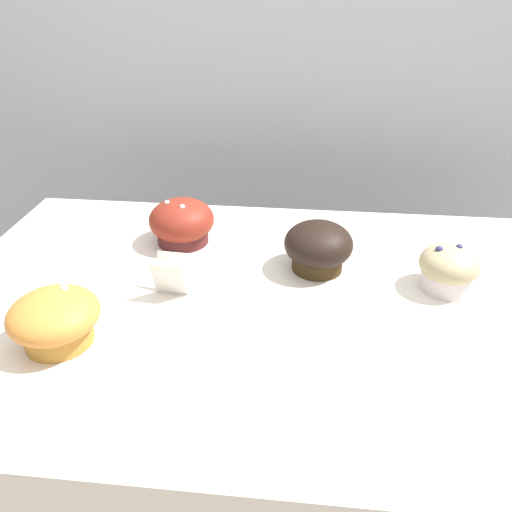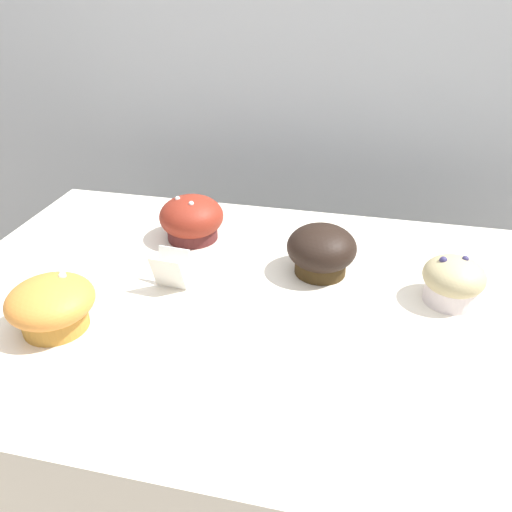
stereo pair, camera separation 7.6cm
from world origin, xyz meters
name	(u,v)px [view 2 (the right image)]	position (x,y,z in m)	size (l,w,h in m)	color
wall_back	(312,175)	(0.00, 0.60, 0.90)	(3.20, 0.10, 1.80)	#B2B7BC
display_counter	(262,494)	(0.00, 0.00, 0.46)	(1.00, 0.64, 0.93)	silver
muffin_front_center	(192,219)	(-0.17, 0.16, 0.97)	(0.11, 0.11, 0.08)	#52201F
muffin_back_left	(453,281)	(0.27, 0.06, 0.96)	(0.09, 0.09, 0.07)	silver
muffin_back_right	(321,251)	(0.07, 0.09, 0.97)	(0.11, 0.11, 0.08)	#392812
muffin_front_left	(52,305)	(-0.26, -0.12, 0.97)	(0.12, 0.12, 0.07)	#C18532
price_card	(170,270)	(-0.14, 0.00, 0.96)	(0.05, 0.04, 0.06)	white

